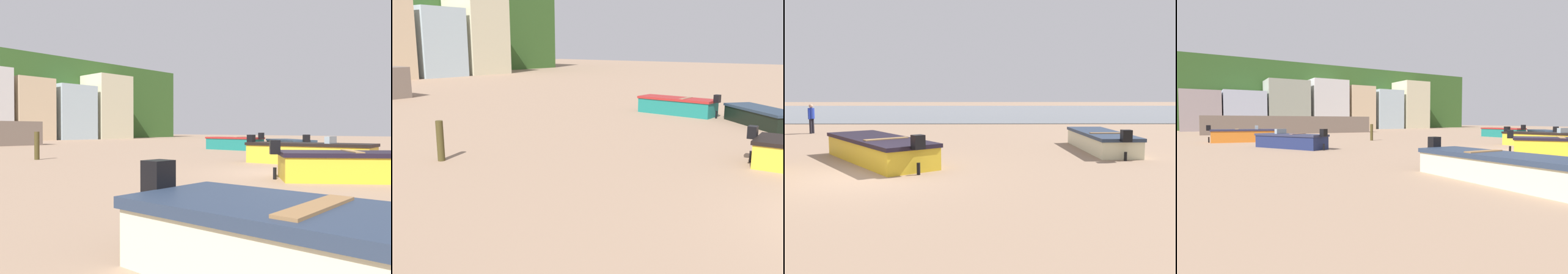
{
  "view_description": "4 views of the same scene",
  "coord_description": "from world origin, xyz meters",
  "views": [
    {
      "loc": [
        -11.21,
        -5.95,
        1.4
      ],
      "look_at": [
        0.57,
        4.52,
        1.12
      ],
      "focal_mm": 35.93,
      "sensor_mm": 36.0,
      "label": 1
    },
    {
      "loc": [
        -10.39,
        -0.46,
        3.7
      ],
      "look_at": [
        0.85,
        8.36,
        0.71
      ],
      "focal_mm": 40.35,
      "sensor_mm": 36.0,
      "label": 2
    },
    {
      "loc": [
        -3.05,
        10.96,
        2.31
      ],
      "look_at": [
        -3.14,
        0.64,
        1.16
      ],
      "focal_mm": 37.66,
      "sensor_mm": 36.0,
      "label": 3
    },
    {
      "loc": [
        -14.7,
        -10.47,
        1.54
      ],
      "look_at": [
        -3.77,
        9.29,
        0.42
      ],
      "focal_mm": 29.19,
      "sensor_mm": 36.0,
      "label": 4
    }
  ],
  "objects": [
    {
      "name": "townhouse_right",
      "position": [
        20.0,
        47.31,
        3.99
      ],
      "size": [
        5.85,
        6.61,
        7.97
      ],
      "primitive_type": "cube",
      "color": "#AAC1CC",
      "rests_on": "ground"
    },
    {
      "name": "boat_orange_1",
      "position": [
        -11.56,
        14.91,
        0.49
      ],
      "size": [
        4.99,
        2.15,
        1.27
      ],
      "rotation": [
        0.0,
        0.0,
        4.59
      ],
      "color": "orange",
      "rests_on": "ground"
    },
    {
      "name": "townhouse_far_left",
      "position": [
        -14.13,
        46.73,
        3.18
      ],
      "size": [
        5.73,
        5.45,
        6.35
      ],
      "primitive_type": "cube",
      "color": "#9D8F92",
      "rests_on": "ground"
    },
    {
      "name": "boat_cream_4",
      "position": [
        -7.96,
        -5.06,
        0.37
      ],
      "size": [
        1.65,
        5.15,
        1.04
      ],
      "rotation": [
        0.0,
        0.0,
        3.17
      ],
      "color": "beige",
      "rests_on": "ground"
    },
    {
      "name": "townhouse_left",
      "position": [
        -7.76,
        46.63,
        3.26
      ],
      "size": [
        6.6,
        5.26,
        6.53
      ],
      "primitive_type": "cube",
      "color": "#B1BBD0",
      "rests_on": "ground"
    },
    {
      "name": "mooring_post_near_water",
      "position": [
        -2.42,
        11.89,
        0.66
      ],
      "size": [
        0.23,
        0.23,
        1.32
      ],
      "primitive_type": "cylinder",
      "color": "#453C1C",
      "rests_on": "ground"
    },
    {
      "name": "boat_black_2",
      "position": [
        10.56,
        5.65,
        0.42
      ],
      "size": [
        3.81,
        4.28,
        1.15
      ],
      "rotation": [
        0.0,
        0.0,
        5.62
      ],
      "color": "black",
      "rests_on": "ground"
    },
    {
      "name": "headland_hill",
      "position": [
        0.0,
        66.0,
        6.42
      ],
      "size": [
        90.0,
        32.0,
        12.84
      ],
      "primitive_type": "cube",
      "color": "#325724",
      "rests_on": "ground"
    },
    {
      "name": "boat_teal_3",
      "position": [
        11.31,
        10.38,
        0.46
      ],
      "size": [
        1.46,
        4.56,
        1.22
      ],
      "rotation": [
        0.0,
        0.0,
        6.26
      ],
      "color": "#1B766D",
      "rests_on": "ground"
    },
    {
      "name": "boat_yellow_7",
      "position": [
        3.88,
        1.22,
        0.45
      ],
      "size": [
        2.22,
        5.42,
        1.19
      ],
      "rotation": [
        0.0,
        0.0,
        3.25
      ],
      "color": "gold",
      "rests_on": "ground"
    },
    {
      "name": "townhouse_centre_left",
      "position": [
        -0.57,
        46.76,
        4.37
      ],
      "size": [
        7.19,
        5.51,
        8.74
      ],
      "primitive_type": "cube",
      "color": "#969D8C",
      "rests_on": "ground"
    },
    {
      "name": "townhouse_centre_right",
      "position": [
        13.67,
        46.62,
        4.21
      ],
      "size": [
        5.12,
        5.25,
        8.43
      ],
      "primitive_type": "cube",
      "color": "beige",
      "rests_on": "ground"
    },
    {
      "name": "boat_navy_6",
      "position": [
        -10.03,
        7.67,
        0.42
      ],
      "size": [
        3.38,
        4.83,
        1.14
      ],
      "rotation": [
        0.0,
        0.0,
        0.49
      ],
      "color": "navy",
      "rests_on": "ground"
    },
    {
      "name": "townhouse_far_right",
      "position": [
        26.67,
        46.96,
        5.05
      ],
      "size": [
        6.14,
        5.92,
        10.1
      ],
      "primitive_type": "cube",
      "color": "beige",
      "rests_on": "ground"
    },
    {
      "name": "harbor_pier",
      "position": [
        -3.99,
        30.0,
        1.1
      ],
      "size": [
        20.98,
        2.4,
        2.19
      ],
      "primitive_type": "cube",
      "color": "#746458",
      "rests_on": "ground"
    },
    {
      "name": "ground_plane",
      "position": [
        0.0,
        0.0,
        0.0
      ],
      "size": [
        160.0,
        160.0,
        0.0
      ],
      "primitive_type": "plane",
      "color": "#9A7C62"
    },
    {
      "name": "townhouse_centre",
      "position": [
        7.1,
        47.21,
        4.63
      ],
      "size": [
        6.8,
        6.43,
        9.27
      ],
      "primitive_type": "cube",
      "color": "silver",
      "rests_on": "ground"
    }
  ]
}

